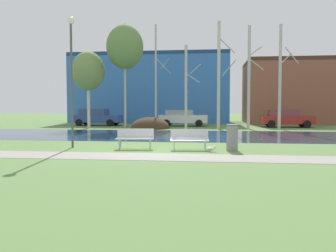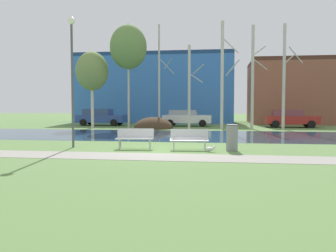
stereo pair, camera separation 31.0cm
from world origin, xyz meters
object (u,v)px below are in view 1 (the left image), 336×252
(trash_bin, at_px, (232,137))
(parked_sedan_second_white, at_px, (183,118))
(streetlamp, at_px, (71,62))
(parked_hatch_third_red, at_px, (286,118))
(parked_van_nearest_blue, at_px, (97,117))
(bench_right, at_px, (190,139))
(seagull, at_px, (211,149))
(bench_left, at_px, (135,138))

(trash_bin, height_order, parked_sedan_second_white, parked_sedan_second_white)
(streetlamp, distance_m, parked_hatch_third_red, 20.94)
(parked_van_nearest_blue, relative_size, parked_sedan_second_white, 1.02)
(parked_sedan_second_white, bearing_deg, bench_right, -84.53)
(streetlamp, xyz_separation_m, parked_van_nearest_blue, (-4.55, 16.98, -2.98))
(trash_bin, height_order, streetlamp, streetlamp)
(streetlamp, bearing_deg, seagull, -6.51)
(bench_right, relative_size, parked_van_nearest_blue, 0.37)
(trash_bin, bearing_deg, seagull, -151.40)
(bench_right, relative_size, seagull, 3.79)
(parked_sedan_second_white, bearing_deg, parked_hatch_third_red, -3.47)
(parked_hatch_third_red, bearing_deg, bench_right, -114.20)
(parked_van_nearest_blue, relative_size, parked_hatch_third_red, 1.02)
(parked_van_nearest_blue, bearing_deg, parked_sedan_second_white, -0.10)
(bench_left, height_order, streetlamp, streetlamp)
(bench_right, xyz_separation_m, seagull, (0.91, -0.60, -0.34))
(bench_left, xyz_separation_m, seagull, (3.27, -0.60, -0.34))
(seagull, height_order, streetlamp, streetlamp)
(streetlamp, bearing_deg, bench_right, -1.10)
(bench_left, xyz_separation_m, parked_sedan_second_white, (0.72, 17.07, 0.32))
(parked_van_nearest_blue, distance_m, parked_hatch_third_red, 17.20)
(bench_left, distance_m, parked_sedan_second_white, 17.09)
(parked_hatch_third_red, bearing_deg, parked_sedan_second_white, 176.53)
(bench_right, xyz_separation_m, trash_bin, (1.78, -0.13, 0.09))
(parked_hatch_third_red, bearing_deg, trash_bin, -108.73)
(parked_sedan_second_white, height_order, parked_hatch_third_red, parked_hatch_third_red)
(bench_right, relative_size, trash_bin, 1.50)
(parked_sedan_second_white, xyz_separation_m, parked_hatch_third_red, (9.06, -0.55, 0.00))
(bench_left, height_order, bench_right, same)
(streetlamp, xyz_separation_m, parked_sedan_second_white, (3.59, 16.97, -3.01))
(streetlamp, relative_size, parked_hatch_third_red, 1.31)
(parked_van_nearest_blue, bearing_deg, bench_right, -60.24)
(bench_left, relative_size, bench_right, 1.00)
(bench_right, relative_size, parked_hatch_third_red, 0.37)
(seagull, bearing_deg, bench_left, 169.61)
(bench_left, height_order, parked_van_nearest_blue, parked_van_nearest_blue)
(bench_left, bearing_deg, streetlamp, 178.00)
(trash_bin, bearing_deg, parked_hatch_third_red, 71.27)
(bench_left, relative_size, parked_hatch_third_red, 0.37)
(seagull, bearing_deg, parked_sedan_second_white, 98.20)
(seagull, relative_size, parked_sedan_second_white, 0.10)
(bench_right, height_order, parked_van_nearest_blue, parked_van_nearest_blue)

